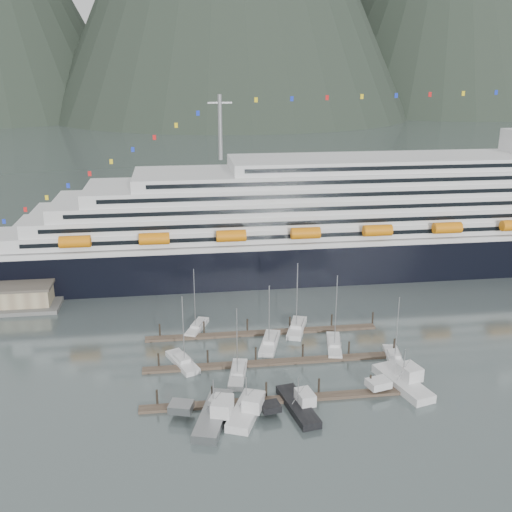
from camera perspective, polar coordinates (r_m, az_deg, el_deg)
The scene contains 16 objects.
ground at distance 111.92m, azimuth 4.39°, elevation -10.72°, with size 1600.00×1600.00×0.00m, color #4F5D5C.
cruise_ship at distance 164.74m, azimuth 10.78°, elevation 2.99°, with size 210.00×30.40×50.30m.
dock_near at distance 102.45m, azimuth 2.81°, elevation -13.41°, with size 48.18×2.28×3.20m.
dock_mid at distance 113.58m, azimuth 1.60°, elevation -10.04°, with size 48.18×2.28×3.20m.
dock_far at distance 125.07m, azimuth 0.64°, elevation -7.28°, with size 48.18×2.28×3.20m.
sailboat_a at distance 113.85m, azimuth -7.01°, elevation -10.03°, with size 6.43×10.19×14.48m.
sailboat_b at distance 109.11m, azimuth -1.74°, elevation -11.23°, with size 4.63×10.62×14.10m.
sailboat_c at distance 120.07m, azimuth 1.31°, elevation -8.34°, with size 5.93×11.11×13.68m.
sailboat_d at distance 120.19m, azimuth 7.44°, elevation -8.48°, with size 4.82×11.25×16.00m.
sailboat_e at distance 127.52m, azimuth -5.64°, elevation -6.80°, with size 5.58×9.53×14.23m.
sailboat_f at distance 126.81m, azimuth 3.92°, elevation -6.88°, with size 6.25×10.74×15.78m.
sailboat_h at distance 117.70m, azimuth 12.97°, elevation -9.41°, with size 4.06×9.47×13.49m.
trawler_a at distance 97.55m, azimuth -4.14°, elevation -14.75°, with size 11.04×14.40×7.66m.
trawler_b at distance 98.39m, azimuth -1.01°, elevation -14.41°, with size 9.96×11.89×7.38m.
trawler_c at distance 99.84m, azimuth 3.93°, elevation -13.99°, with size 9.12×12.76×6.29m.
trawler_d at distance 108.72m, azimuth 13.72°, elevation -11.56°, with size 10.63×13.74×7.88m.
Camera 1 is at (-21.57, -95.93, 53.46)m, focal length 42.00 mm.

